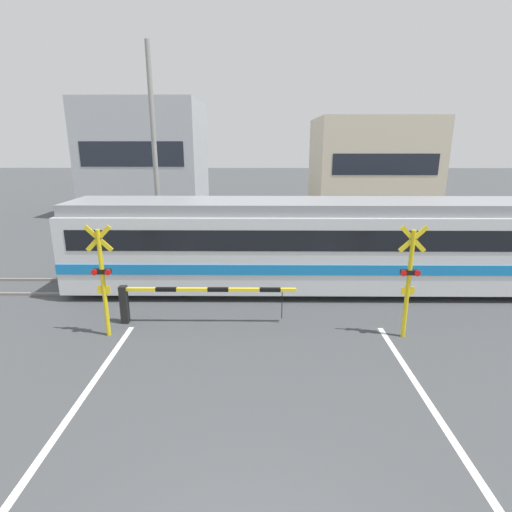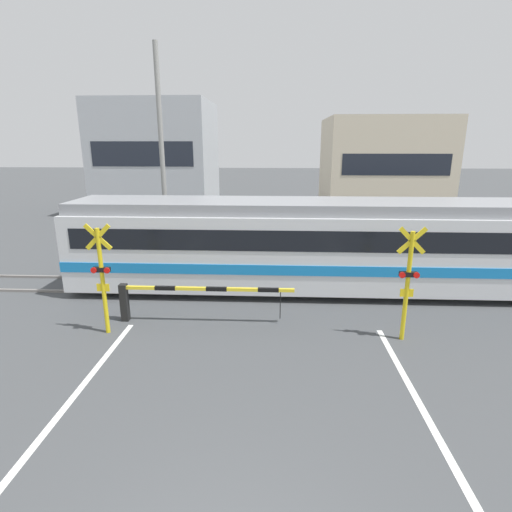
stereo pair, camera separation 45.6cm
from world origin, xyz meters
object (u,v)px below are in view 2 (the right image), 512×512
crossing_barrier_near (173,295)px  crossing_barrier_far (316,247)px  crossing_signal_left (102,275)px  commuter_train (373,244)px  crossing_signal_right (408,279)px  pedestrian (251,229)px

crossing_barrier_near → crossing_barrier_far: (4.45, 5.57, 0.00)m
crossing_signal_left → commuter_train: bearing=24.9°
crossing_barrier_near → crossing_barrier_far: same height
crossing_barrier_near → crossing_signal_left: crossing_signal_left is taller
crossing_signal_right → pedestrian: bearing=116.9°
commuter_train → pedestrian: 6.78m
commuter_train → crossing_signal_right: commuter_train is taller
pedestrian → commuter_train: bearing=-49.7°
commuter_train → pedestrian: size_ratio=11.70×
pedestrian → crossing_barrier_far: bearing=-39.9°
commuter_train → pedestrian: (-4.36, 5.15, -0.65)m
commuter_train → crossing_signal_right: 3.53m
crossing_barrier_near → crossing_barrier_far: 7.13m
commuter_train → crossing_signal_right: (0.04, -3.53, -0.02)m
commuter_train → crossing_barrier_far: bearing=119.0°
crossing_barrier_far → crossing_signal_left: bearing=-133.7°
crossing_signal_left → crossing_signal_right: bearing=0.0°
commuter_train → crossing_signal_left: bearing=-155.1°
crossing_barrier_near → crossing_signal_left: bearing=-154.6°
crossing_barrier_near → crossing_signal_left: size_ratio=1.65×
commuter_train → crossing_signal_left: 8.38m
commuter_train → crossing_barrier_far: (-1.55, 2.81, -0.84)m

